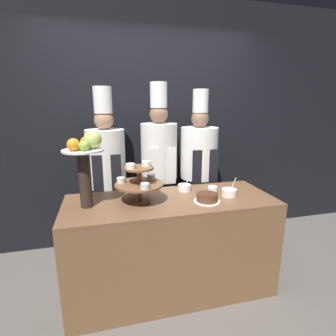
{
  "coord_description": "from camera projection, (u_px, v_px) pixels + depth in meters",
  "views": [
    {
      "loc": [
        -0.54,
        -1.68,
        1.67
      ],
      "look_at": [
        0.0,
        0.44,
        1.12
      ],
      "focal_mm": 28.0,
      "sensor_mm": 36.0,
      "label": 1
    }
  ],
  "objects": [
    {
      "name": "cake_round",
      "position": [
        207.0,
        198.0,
        2.16
      ],
      "size": [
        0.22,
        0.22,
        0.07
      ],
      "color": "white",
      "rests_on": "buffet_counter"
    },
    {
      "name": "serving_bowl_near",
      "position": [
        229.0,
        192.0,
        2.3
      ],
      "size": [
        0.13,
        0.13,
        0.16
      ],
      "color": "white",
      "rests_on": "buffet_counter"
    },
    {
      "name": "wall_back",
      "position": [
        148.0,
        126.0,
        3.07
      ],
      "size": [
        10.0,
        0.06,
        2.8
      ],
      "color": "black",
      "rests_on": "ground_plane"
    },
    {
      "name": "buffet_counter",
      "position": [
        171.0,
        245.0,
        2.33
      ],
      "size": [
        1.77,
        0.68,
        0.87
      ],
      "color": "brown",
      "rests_on": "ground_plane"
    },
    {
      "name": "chef_center_right",
      "position": [
        199.0,
        167.0,
        2.93
      ],
      "size": [
        0.41,
        0.41,
        1.8
      ],
      "color": "black",
      "rests_on": "ground_plane"
    },
    {
      "name": "serving_bowl_far",
      "position": [
        184.0,
        188.0,
        2.43
      ],
      "size": [
        0.12,
        0.12,
        0.16
      ],
      "color": "white",
      "rests_on": "buffet_counter"
    },
    {
      "name": "ground_plane",
      "position": [
        181.0,
        315.0,
        2.11
      ],
      "size": [
        14.0,
        14.0,
        0.0
      ],
      "primitive_type": "plane",
      "color": "#5B5651"
    },
    {
      "name": "fruit_pedestal",
      "position": [
        85.0,
        158.0,
        1.98
      ],
      "size": [
        0.31,
        0.31,
        0.59
      ],
      "color": "#2D231E",
      "rests_on": "buffet_counter"
    },
    {
      "name": "cup_white",
      "position": [
        212.0,
        190.0,
        2.36
      ],
      "size": [
        0.09,
        0.09,
        0.07
      ],
      "color": "white",
      "rests_on": "buffet_counter"
    },
    {
      "name": "tiered_stand",
      "position": [
        139.0,
        181.0,
        2.12
      ],
      "size": [
        0.4,
        0.4,
        0.34
      ],
      "color": "brown",
      "rests_on": "buffet_counter"
    },
    {
      "name": "chef_left",
      "position": [
        107.0,
        172.0,
        2.69
      ],
      "size": [
        0.39,
        0.39,
        1.82
      ],
      "color": "black",
      "rests_on": "ground_plane"
    },
    {
      "name": "chef_center_left",
      "position": [
        159.0,
        166.0,
        2.82
      ],
      "size": [
        0.38,
        0.38,
        1.87
      ],
      "color": "#28282D",
      "rests_on": "ground_plane"
    }
  ]
}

